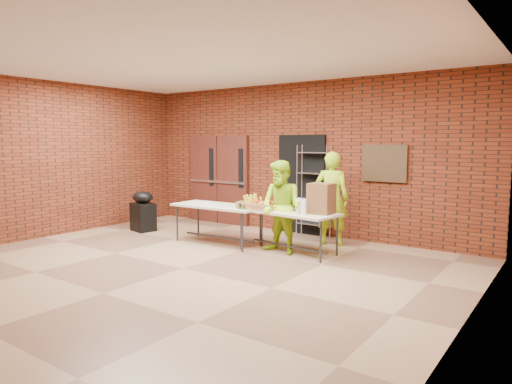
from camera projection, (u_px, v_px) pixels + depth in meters
room at (181, 165)px, 6.88m from camera, size 8.08×7.08×3.28m
double_doors at (218, 179)px, 10.99m from camera, size 1.78×0.12×2.10m
dark_doorway at (301, 185)px, 9.68m from camera, size 1.10×0.06×2.10m
bronze_plaque at (385, 163)px, 8.57m from camera, size 0.85×0.04×0.70m
wire_rack at (314, 191)px, 9.36m from camera, size 0.70×0.25×1.89m
table_left at (218, 208)px, 8.74m from camera, size 1.84×0.81×0.75m
table_right at (288, 214)px, 8.00m from camera, size 1.89×0.97×0.75m
basket_bananas at (252, 204)px, 8.34m from camera, size 0.48×0.37×0.15m
basket_oranges at (275, 206)px, 8.22m from camera, size 0.41×0.32×0.13m
basket_apples at (261, 206)px, 8.15m from camera, size 0.46×0.35×0.14m
muffin_tray at (248, 205)px, 8.31m from camera, size 0.43×0.43×0.11m
napkin_box at (209, 203)px, 8.84m from camera, size 0.16×0.11×0.05m
coffee_dispenser at (321, 198)px, 7.66m from camera, size 0.39×0.35×0.51m
cup_stack_front at (299, 205)px, 7.78m from camera, size 0.08×0.08×0.25m
cup_stack_mid at (304, 207)px, 7.54m from camera, size 0.09×0.09×0.26m
cup_stack_back at (301, 205)px, 7.90m from camera, size 0.07×0.07×0.22m
covered_grill at (143, 211)px, 10.01m from camera, size 0.55×0.49×0.88m
volunteer_woman at (332, 198)px, 8.59m from camera, size 0.72×0.55×1.78m
volunteer_man at (281, 207)px, 7.94m from camera, size 0.87×0.72×1.63m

